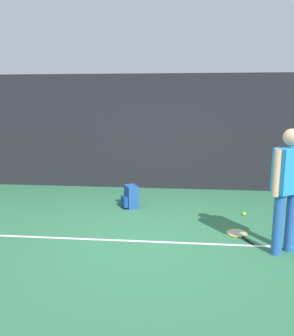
{
  "coord_description": "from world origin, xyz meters",
  "views": [
    {
      "loc": [
        0.51,
        -4.82,
        2.05
      ],
      "look_at": [
        0.0,
        0.4,
        1.0
      ],
      "focal_mm": 36.07,
      "sensor_mm": 36.0,
      "label": 1
    }
  ],
  "objects_px": {
    "tennis_player": "(288,184)",
    "tennis_racket": "(238,234)",
    "tennis_ball_near_player": "(126,195)",
    "tennis_ball_by_fence": "(244,214)",
    "backpack": "(131,197)"
  },
  "relations": [
    {
      "from": "tennis_player",
      "to": "tennis_ball_near_player",
      "type": "relative_size",
      "value": 25.76
    },
    {
      "from": "tennis_racket",
      "to": "tennis_ball_near_player",
      "type": "distance_m",
      "value": 2.83
    },
    {
      "from": "tennis_player",
      "to": "tennis_ball_by_fence",
      "type": "xyz_separation_m",
      "value": [
        -0.24,
        1.5,
        -0.93
      ]
    },
    {
      "from": "tennis_ball_by_fence",
      "to": "tennis_ball_near_player",
      "type": "bearing_deg",
      "value": 156.25
    },
    {
      "from": "tennis_ball_near_player",
      "to": "tennis_ball_by_fence",
      "type": "xyz_separation_m",
      "value": [
        2.33,
        -1.02,
        0.0
      ]
    },
    {
      "from": "tennis_ball_near_player",
      "to": "backpack",
      "type": "bearing_deg",
      "value": -75.06
    },
    {
      "from": "tennis_player",
      "to": "tennis_racket",
      "type": "relative_size",
      "value": 2.68
    },
    {
      "from": "tennis_player",
      "to": "tennis_racket",
      "type": "height_order",
      "value": "tennis_player"
    },
    {
      "from": "backpack",
      "to": "tennis_ball_near_player",
      "type": "height_order",
      "value": "backpack"
    },
    {
      "from": "tennis_ball_near_player",
      "to": "tennis_ball_by_fence",
      "type": "relative_size",
      "value": 1.0
    },
    {
      "from": "tennis_player",
      "to": "tennis_ball_near_player",
      "type": "xyz_separation_m",
      "value": [
        -2.57,
        2.52,
        -0.93
      ]
    },
    {
      "from": "tennis_racket",
      "to": "tennis_ball_by_fence",
      "type": "bearing_deg",
      "value": -37.55
    },
    {
      "from": "backpack",
      "to": "tennis_ball_near_player",
      "type": "distance_m",
      "value": 0.81
    },
    {
      "from": "tennis_ball_near_player",
      "to": "tennis_racket",
      "type": "bearing_deg",
      "value": -43.23
    },
    {
      "from": "tennis_racket",
      "to": "tennis_ball_by_fence",
      "type": "height_order",
      "value": "tennis_ball_by_fence"
    }
  ]
}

